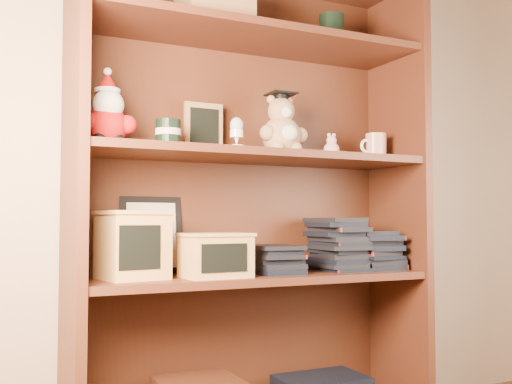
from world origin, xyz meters
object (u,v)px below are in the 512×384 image
at_px(bookcase, 249,205).
at_px(teacher_mug, 375,147).
at_px(grad_teddy_bear, 282,130).
at_px(treats_box, 132,244).

height_order(bookcase, teacher_mug, bookcase).
xyz_separation_m(bookcase, teacher_mug, (0.49, -0.05, 0.22)).
bearing_deg(grad_teddy_bear, treats_box, 179.36).
xyz_separation_m(bookcase, grad_teddy_bear, (0.10, -0.06, 0.25)).
xyz_separation_m(grad_teddy_bear, treats_box, (-0.51, 0.01, -0.38)).
height_order(bookcase, treats_box, bookcase).
distance_m(bookcase, teacher_mug, 0.54).
bearing_deg(grad_teddy_bear, bookcase, 149.64).
distance_m(teacher_mug, treats_box, 0.96).
xyz_separation_m(grad_teddy_bear, teacher_mug, (0.39, 0.01, -0.03)).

